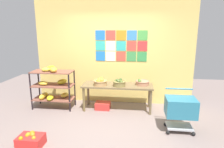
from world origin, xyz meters
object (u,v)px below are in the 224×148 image
at_px(fruit_basket_right, 142,82).
at_px(orange_crate_foreground, 31,140).
at_px(fruit_basket_left, 119,83).
at_px(shopping_cart, 180,108).
at_px(display_table, 117,88).
at_px(banana_shelf_unit, 52,85).
at_px(produce_crate_under_table, 103,106).
at_px(fruit_basket_centre, 100,82).

xyz_separation_m(fruit_basket_right, orange_crate_foreground, (-1.98, -1.88, -0.61)).
distance_m(fruit_basket_left, shopping_cart, 1.56).
distance_m(display_table, shopping_cart, 1.66).
bearing_deg(shopping_cart, banana_shelf_unit, 163.15).
height_order(produce_crate_under_table, shopping_cart, shopping_cart).
relative_size(fruit_basket_centre, produce_crate_under_table, 0.93).
xyz_separation_m(fruit_basket_right, fruit_basket_centre, (-1.04, -0.16, 0.03)).
xyz_separation_m(fruit_basket_left, shopping_cart, (1.30, -0.83, -0.26)).
height_order(display_table, produce_crate_under_table, display_table).
height_order(display_table, orange_crate_foreground, display_table).
xyz_separation_m(fruit_basket_left, fruit_basket_right, (0.56, 0.19, -0.02)).
relative_size(banana_shelf_unit, shopping_cart, 1.34).
xyz_separation_m(orange_crate_foreground, shopping_cart, (2.72, 0.87, 0.38)).
bearing_deg(orange_crate_foreground, shopping_cart, 17.72).
relative_size(fruit_basket_left, fruit_basket_right, 0.92).
bearing_deg(shopping_cart, orange_crate_foreground, -163.16).
relative_size(display_table, fruit_basket_right, 5.10).
height_order(banana_shelf_unit, display_table, banana_shelf_unit).
relative_size(produce_crate_under_table, shopping_cart, 0.45).
bearing_deg(fruit_basket_left, display_table, 114.52).
height_order(display_table, fruit_basket_centre, fruit_basket_centre).
xyz_separation_m(banana_shelf_unit, fruit_basket_left, (1.74, -0.04, 0.12)).
distance_m(fruit_basket_left, produce_crate_under_table, 0.79).
xyz_separation_m(display_table, produce_crate_under_table, (-0.38, -0.03, -0.49)).
height_order(display_table, fruit_basket_left, fruit_basket_left).
relative_size(fruit_basket_right, fruit_basket_centre, 0.99).
bearing_deg(produce_crate_under_table, display_table, 4.30).
height_order(fruit_basket_right, orange_crate_foreground, fruit_basket_right).
bearing_deg(shopping_cart, fruit_basket_right, 124.99).
height_order(fruit_basket_right, shopping_cart, shopping_cart).
distance_m(fruit_basket_right, shopping_cart, 1.28).
bearing_deg(fruit_basket_left, orange_crate_foreground, -129.92).
relative_size(display_table, fruit_basket_left, 5.54).
distance_m(fruit_basket_right, produce_crate_under_table, 1.18).
bearing_deg(orange_crate_foreground, banana_shelf_unit, 100.49).
bearing_deg(banana_shelf_unit, fruit_basket_centre, -0.79).
xyz_separation_m(fruit_basket_centre, orange_crate_foreground, (-0.95, -1.72, -0.64)).
bearing_deg(produce_crate_under_table, orange_crate_foreground, -118.93).
bearing_deg(fruit_basket_right, orange_crate_foreground, -136.44).
bearing_deg(fruit_basket_right, shopping_cart, -54.12).
relative_size(banana_shelf_unit, fruit_basket_left, 3.51).
bearing_deg(banana_shelf_unit, orange_crate_foreground, -79.51).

